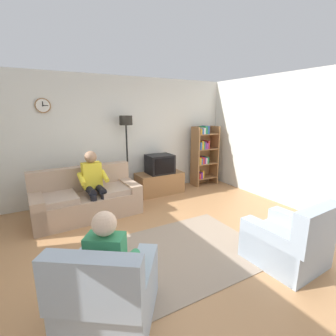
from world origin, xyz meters
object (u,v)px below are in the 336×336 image
Objects in this scene: armchair_near_bookshelf at (288,243)px; person_in_left_armchair at (110,259)px; couch at (87,200)px; person_on_couch at (94,181)px; tv_stand at (160,183)px; bookshelf at (203,154)px; floor_lamp at (126,134)px; armchair_near_window at (109,294)px; tv at (160,164)px.

armchair_near_bookshelf is 2.28m from person_in_left_armchair.
couch is 3.44m from armchair_near_bookshelf.
tv_stand is at bearing 19.51° from person_on_couch.
person_in_left_armchair reaches higher than couch.
bookshelf is 1.71× the size of armchair_near_bookshelf.
tv_stand is (1.80, 0.48, -0.06)m from couch.
bookshelf reaches higher than person_on_couch.
bookshelf is at bearing -0.81° from floor_lamp.
person_on_couch is at bearing 80.59° from person_in_left_armchair.
tv_stand is 3.31m from armchair_near_bookshelf.
person_in_left_armchair reaches higher than armchair_near_window.
person_in_left_armchair is at bearing -99.41° from person_on_couch.
person_on_couch reaches higher than armchair_near_window.
person_on_couch is (-0.91, -0.69, -0.75)m from floor_lamp.
armchair_near_window is (-1.36, -3.16, -1.16)m from floor_lamp.
floor_lamp is 1.49× the size of person_on_couch.
bookshelf is 4.69m from armchair_near_window.
floor_lamp is at bearing 29.09° from couch.
floor_lamp is at bearing 66.65° from armchair_near_window.
bookshelf reaches higher than person_in_left_armchair.
floor_lamp is 1.37m from person_on_couch.
floor_lamp is at bearing 105.16° from armchair_near_bookshelf.
armchair_near_window is at bearing -124.71° from tv_stand.
couch is 2.59m from armchair_near_window.
armchair_near_bookshelf is at bearing -6.23° from armchair_near_window.
tv_stand is 0.89× the size of person_on_couch.
armchair_near_window is 1.05× the size of person_in_left_armchair.
armchair_near_bookshelf is at bearing -74.84° from floor_lamp.
bookshelf is 1.27× the size of person_on_couch.
tv_stand is at bearing -7.46° from floor_lamp.
person_in_left_armchair is at bearing -113.04° from floor_lamp.
couch is 1.65m from floor_lamp.
tv is 0.51× the size of armchair_near_window.
bookshelf is at bearing 70.84° from armchair_near_bookshelf.
tv is at bearing -90.00° from tv_stand.
person_on_couch reaches higher than couch.
person_on_couch is (0.13, -0.11, 0.39)m from couch.
person_in_left_armchair is at bearing -96.10° from couch.
person_on_couch is (-3.01, -0.66, -0.14)m from bookshelf.
tv is at bearing 18.76° from person_on_couch.
bookshelf reaches higher than tv.
tv_stand is 1.42m from floor_lamp.
floor_lamp reaches higher than tv.
armchair_near_window is at bearing 173.77° from armchair_near_bookshelf.
floor_lamp reaches higher than couch.
tv_stand is 1.83× the size of tv.
tv is (-0.00, -0.02, 0.47)m from tv_stand.
couch is 1.56× the size of person_on_couch.
couch is 2.10× the size of armchair_near_bookshelf.
bookshelf is (1.34, 0.09, 0.12)m from tv.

